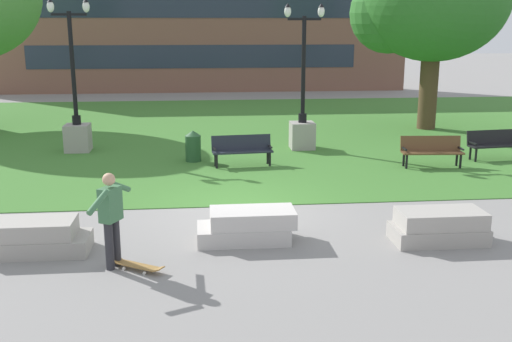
# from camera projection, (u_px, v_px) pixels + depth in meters

# --- Properties ---
(ground_plane) EXTENTS (140.00, 140.00, 0.00)m
(ground_plane) POSITION_uv_depth(u_px,v_px,m) (236.00, 207.00, 14.02)
(ground_plane) COLOR gray
(grass_lawn) EXTENTS (40.00, 20.00, 0.02)m
(grass_lawn) POSITION_uv_depth(u_px,v_px,m) (219.00, 132.00, 23.68)
(grass_lawn) COLOR #3D752D
(grass_lawn) RESTS_ON ground
(concrete_block_center) EXTENTS (1.91, 0.90, 0.64)m
(concrete_block_center) POSITION_uv_depth(u_px,v_px,m) (36.00, 237.00, 11.14)
(concrete_block_center) COLOR #9E9991
(concrete_block_center) RESTS_ON ground
(concrete_block_left) EXTENTS (1.92, 0.90, 0.64)m
(concrete_block_left) POSITION_uv_depth(u_px,v_px,m) (247.00, 226.00, 11.75)
(concrete_block_left) COLOR #BCB7B2
(concrete_block_left) RESTS_ON ground
(concrete_block_right) EXTENTS (1.80, 0.90, 0.64)m
(concrete_block_right) POSITION_uv_depth(u_px,v_px,m) (439.00, 227.00, 11.71)
(concrete_block_right) COLOR #9E9991
(concrete_block_right) RESTS_ON ground
(person_skateboarder) EXTENTS (0.58, 1.48, 1.71)m
(person_skateboarder) POSITION_uv_depth(u_px,v_px,m) (111.00, 214.00, 10.32)
(person_skateboarder) COLOR #28282D
(person_skateboarder) RESTS_ON ground
(skateboard) EXTENTS (0.97, 0.71, 0.14)m
(skateboard) POSITION_uv_depth(u_px,v_px,m) (138.00, 266.00, 10.40)
(skateboard) COLOR olive
(skateboard) RESTS_ON ground
(park_bench_near_left) EXTENTS (1.83, 0.66, 0.90)m
(park_bench_near_left) POSITION_uv_depth(u_px,v_px,m) (432.00, 149.00, 17.77)
(park_bench_near_left) COLOR brown
(park_bench_near_left) RESTS_ON grass_lawn
(park_bench_near_right) EXTENTS (1.85, 0.73, 0.90)m
(park_bench_near_right) POSITION_uv_depth(u_px,v_px,m) (495.00, 143.00, 18.77)
(park_bench_near_right) COLOR black
(park_bench_near_right) RESTS_ON grass_lawn
(park_bench_far_left) EXTENTS (1.84, 0.69, 0.90)m
(park_bench_far_left) POSITION_uv_depth(u_px,v_px,m) (242.00, 148.00, 17.91)
(park_bench_far_left) COLOR #1E232D
(park_bench_far_left) RESTS_ON grass_lawn
(lamp_post_center) EXTENTS (1.32, 0.80, 4.79)m
(lamp_post_center) POSITION_uv_depth(u_px,v_px,m) (302.00, 120.00, 20.23)
(lamp_post_center) COLOR gray
(lamp_post_center) RESTS_ON grass_lawn
(lamp_post_right) EXTENTS (1.32, 0.80, 4.93)m
(lamp_post_right) POSITION_uv_depth(u_px,v_px,m) (77.00, 121.00, 19.79)
(lamp_post_right) COLOR gray
(lamp_post_right) RESTS_ON grass_lawn
(tree_far_right) EXTENTS (6.02, 5.74, 7.56)m
(tree_far_right) POSITION_uv_depth(u_px,v_px,m) (433.00, 0.00, 23.17)
(tree_far_right) COLOR #4C3823
(tree_far_right) RESTS_ON grass_lawn
(trash_bin) EXTENTS (0.49, 0.49, 0.96)m
(trash_bin) POSITION_uv_depth(u_px,v_px,m) (193.00, 146.00, 18.47)
(trash_bin) COLOR #234C28
(trash_bin) RESTS_ON grass_lawn
(building_facade_distant) EXTENTS (26.68, 1.03, 10.32)m
(building_facade_distant) POSITION_uv_depth(u_px,v_px,m) (192.00, 7.00, 36.35)
(building_facade_distant) COLOR brown
(building_facade_distant) RESTS_ON ground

